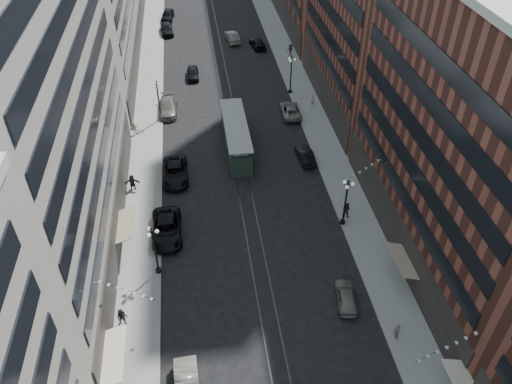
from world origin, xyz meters
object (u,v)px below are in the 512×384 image
car_8 (168,107)px  car_extra_0 (168,15)px  lamppost_se_far (346,201)px  pedestrian_6 (134,128)px  lamppost_sw_far (155,249)px  car_7 (175,172)px  car_9 (167,29)px  streetcar (236,137)px  pedestrian_2 (122,317)px  car_4 (346,296)px  car_10 (305,155)px  pedestrian_9 (291,50)px  pedestrian_5 (132,182)px  pedestrian_7 (346,209)px  car_13 (193,73)px  car_12 (257,43)px  car_11 (290,110)px  pedestrian_8 (312,100)px  lamppost_se_mid (291,73)px  lamppost_sw_mid (159,99)px  car_2 (167,229)px  pedestrian_4 (397,331)px  car_14 (232,37)px

car_8 → car_extra_0: bearing=90.9°
lamppost_se_far → pedestrian_6: bearing=137.6°
lamppost_sw_far → car_7: (1.75, 14.00, -2.26)m
car_9 → streetcar: bearing=-82.8°
car_extra_0 → pedestrian_2: bearing=-85.5°
car_4 → car_9: (-15.20, 62.48, 0.19)m
car_10 → pedestrian_2: bearing=42.5°
car_8 → car_extra_0: car_extra_0 is taller
car_8 → pedestrian_9: 25.16m
pedestrian_5 → pedestrian_7: (21.92, -7.45, -0.09)m
lamppost_sw_far → pedestrian_2: bearing=-116.8°
car_8 → car_13: bearing=70.3°
pedestrian_9 → car_12: bearing=147.5°
car_12 → car_11: bearing=85.2°
pedestrian_8 → pedestrian_7: bearing=43.1°
pedestrian_6 → pedestrian_7: size_ratio=0.99×
pedestrian_6 → pedestrian_8: pedestrian_8 is taller
car_8 → car_11: car_8 is taller
car_8 → car_extra_0: size_ratio=1.11×
lamppost_se_far → car_9: lamppost_se_far is taller
pedestrian_9 → car_13: bearing=-151.5°
lamppost_sw_far → lamppost_se_mid: 36.91m
pedestrian_2 → car_9: bearing=91.9°
car_9 → car_extra_0: bearing=83.4°
lamppost_se_far → car_extra_0: lamppost_se_far is taller
pedestrian_6 → pedestrian_8: bearing=-172.5°
car_13 → pedestrian_9: 17.02m
streetcar → car_10: size_ratio=2.81×
pedestrian_7 → pedestrian_9: 39.36m
pedestrian_7 → pedestrian_9: bearing=-52.6°
lamppost_sw_mid → lamppost_se_mid: size_ratio=1.00×
pedestrian_2 → car_7: (4.52, 19.47, -0.25)m
lamppost_sw_far → car_extra_0: 63.93m
car_2 → car_13: 34.29m
car_12 → pedestrian_7: bearing=86.0°
car_4 → pedestrian_4: bearing=133.6°
pedestrian_4 → pedestrian_2: bearing=94.7°
car_13 → pedestrian_6: 17.10m
lamppost_sw_far → pedestrian_5: 12.96m
lamppost_sw_far → car_extra_0: size_ratio=1.07×
streetcar → car_2: size_ratio=1.99×
lamppost_se_far → pedestrian_6: lamppost_se_far is taller
car_11 → car_14: size_ratio=1.03×
car_11 → car_extra_0: 41.28m
car_extra_0 → car_10: bearing=-64.1°
lamppost_sw_mid → car_13: 13.00m
pedestrian_2 → car_14: size_ratio=0.37×
pedestrian_6 → car_extra_0: (4.19, 40.14, -0.11)m
car_12 → pedestrian_4: bearing=85.0°
pedestrian_4 → car_10: (-2.00, 25.12, -0.22)m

